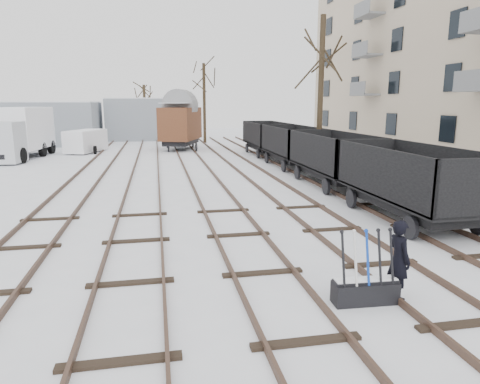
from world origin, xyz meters
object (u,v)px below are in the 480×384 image
(box_van_wagon, at_px, (181,123))
(lorry, at_px, (18,132))
(freight_wagon_a, at_px, (409,193))
(ground_frame, at_px, (365,289))
(worker, at_px, (399,259))
(panel_van, at_px, (86,141))

(box_van_wagon, bearing_deg, lorry, -142.33)
(freight_wagon_a, relative_size, box_van_wagon, 1.06)
(lorry, bearing_deg, box_van_wagon, 24.87)
(ground_frame, distance_m, worker, 0.93)
(freight_wagon_a, bearing_deg, lorry, 131.38)
(worker, bearing_deg, freight_wagon_a, -39.42)
(ground_frame, relative_size, freight_wagon_a, 0.24)
(ground_frame, bearing_deg, worker, 10.27)
(box_van_wagon, bearing_deg, ground_frame, -67.51)
(box_van_wagon, bearing_deg, freight_wagon_a, -56.79)
(ground_frame, distance_m, panel_van, 30.64)
(lorry, bearing_deg, freight_wagon_a, -42.53)
(ground_frame, xyz_separation_m, worker, (0.75, 0.10, 0.54))
(box_van_wagon, relative_size, lorry, 0.70)
(ground_frame, bearing_deg, freight_wagon_a, 54.30)
(panel_van, bearing_deg, box_van_wagon, 26.07)
(freight_wagon_a, distance_m, lorry, 27.23)
(worker, xyz_separation_m, panel_van, (-10.33, 29.00, 0.12))
(freight_wagon_a, distance_m, panel_van, 27.41)
(lorry, relative_size, panel_van, 1.84)
(ground_frame, xyz_separation_m, panel_van, (-9.58, 29.10, 0.66))
(worker, bearing_deg, panel_van, 13.91)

